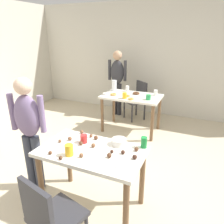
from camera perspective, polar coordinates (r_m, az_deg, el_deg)
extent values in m
plane|color=beige|center=(2.97, -4.36, -20.12)|extent=(6.40, 6.40, 0.00)
cube|color=beige|center=(5.32, 12.08, 13.25)|extent=(6.40, 0.10, 2.60)
cube|color=silver|center=(2.35, -5.50, -10.35)|extent=(1.13, 0.65, 0.04)
cylinder|color=brown|center=(2.64, -18.24, -17.35)|extent=(0.06, 0.06, 0.71)
cylinder|color=brown|center=(2.22, 3.69, -24.76)|extent=(0.06, 0.06, 0.71)
cylinder|color=brown|center=(2.97, -11.36, -11.97)|extent=(0.06, 0.06, 0.71)
cylinder|color=brown|center=(2.61, 7.98, -16.93)|extent=(0.06, 0.06, 0.71)
cube|color=silver|center=(4.28, 5.20, 4.12)|extent=(1.14, 0.71, 0.04)
cylinder|color=brown|center=(4.33, -2.61, -0.86)|extent=(0.06, 0.06, 0.71)
cylinder|color=brown|center=(4.01, 10.56, -2.99)|extent=(0.06, 0.06, 0.71)
cylinder|color=brown|center=(4.83, 0.47, 1.46)|extent=(0.06, 0.06, 0.71)
cylinder|color=brown|center=(4.55, 12.34, -0.28)|extent=(0.06, 0.06, 0.71)
cube|color=#2D2D33|center=(2.13, -14.11, -25.18)|extent=(0.48, 0.48, 0.04)
cube|color=#2D2D33|center=(1.90, -19.31, -22.90)|extent=(0.38, 0.13, 0.42)
cylinder|color=#2D2D33|center=(2.45, -12.99, -24.88)|extent=(0.04, 0.04, 0.41)
cube|color=#2D2D33|center=(4.99, 5.99, 2.86)|extent=(0.56, 0.56, 0.04)
cube|color=#2D2D33|center=(5.02, 7.82, 5.64)|extent=(0.32, 0.27, 0.42)
cylinder|color=#2D2D33|center=(4.84, 5.31, -0.50)|extent=(0.04, 0.04, 0.41)
cylinder|color=#2D2D33|center=(5.11, 3.26, 0.71)|extent=(0.04, 0.04, 0.41)
cylinder|color=#2D2D33|center=(5.02, 8.58, 0.14)|extent=(0.04, 0.04, 0.41)
cylinder|color=#2D2D33|center=(5.28, 6.44, 1.28)|extent=(0.04, 0.04, 0.41)
cylinder|color=#383D4C|center=(3.01, -20.82, -12.21)|extent=(0.11, 0.11, 0.74)
cylinder|color=#383D4C|center=(2.96, -18.96, -12.58)|extent=(0.11, 0.11, 0.74)
ellipsoid|color=slate|center=(2.71, -21.49, -1.04)|extent=(0.36, 0.27, 0.52)
sphere|color=beige|center=(2.61, -22.52, 6.38)|extent=(0.20, 0.20, 0.20)
cylinder|color=slate|center=(2.80, -24.88, 0.01)|extent=(0.08, 0.08, 0.45)
cylinder|color=slate|center=(2.60, -18.06, -0.56)|extent=(0.08, 0.08, 0.45)
cylinder|color=#28282D|center=(5.23, 1.92, 3.32)|extent=(0.11, 0.11, 0.77)
cylinder|color=#28282D|center=(5.27, 0.78, 3.44)|extent=(0.11, 0.11, 0.77)
ellipsoid|color=#333338|center=(5.09, 1.41, 10.50)|extent=(0.33, 0.22, 0.55)
sphere|color=tan|center=(5.04, 1.44, 14.74)|extent=(0.21, 0.21, 0.21)
cylinder|color=#333338|center=(5.03, 3.50, 10.82)|extent=(0.07, 0.07, 0.47)
cylinder|color=#333338|center=(5.15, -0.63, 11.08)|extent=(0.07, 0.07, 0.47)
cylinder|color=white|center=(2.42, 1.87, -7.83)|extent=(0.16, 0.16, 0.07)
cylinder|color=#198438|center=(2.37, 8.43, -7.95)|extent=(0.07, 0.07, 0.12)
cube|color=silver|center=(2.06, 1.00, -14.30)|extent=(0.17, 0.02, 0.01)
cylinder|color=yellow|center=(2.25, -11.27, -9.84)|extent=(0.08, 0.08, 0.12)
cylinder|color=red|center=(2.47, -7.45, -7.00)|extent=(0.08, 0.08, 0.09)
sphere|color=brown|center=(2.33, -16.03, -10.30)|extent=(0.04, 0.04, 0.04)
sphere|color=#3D2319|center=(2.27, -0.04, -10.38)|extent=(0.04, 0.04, 0.04)
sphere|color=brown|center=(2.70, -8.01, -5.19)|extent=(0.04, 0.04, 0.04)
sphere|color=brown|center=(2.19, -0.73, -11.40)|extent=(0.05, 0.05, 0.05)
sphere|color=brown|center=(2.38, -4.96, -8.76)|extent=(0.05, 0.05, 0.05)
sphere|color=#3D2319|center=(2.25, 2.91, -10.53)|extent=(0.04, 0.04, 0.04)
sphere|color=brown|center=(2.55, -11.07, -6.88)|extent=(0.05, 0.05, 0.05)
sphere|color=brown|center=(2.22, -13.44, -11.72)|extent=(0.04, 0.04, 0.04)
sphere|color=brown|center=(2.59, -5.56, -6.24)|extent=(0.04, 0.04, 0.04)
sphere|color=brown|center=(2.22, -8.11, -11.27)|extent=(0.04, 0.04, 0.04)
sphere|color=#3D2319|center=(2.18, 6.02, -11.73)|extent=(0.05, 0.05, 0.05)
sphere|color=brown|center=(2.43, -8.21, -8.17)|extent=(0.04, 0.04, 0.04)
sphere|color=brown|center=(2.53, -13.60, -7.45)|extent=(0.04, 0.04, 0.04)
sphere|color=brown|center=(2.31, 6.48, -9.71)|extent=(0.05, 0.05, 0.05)
sphere|color=brown|center=(2.53, -4.28, -6.77)|extent=(0.05, 0.05, 0.05)
cylinder|color=white|center=(4.58, 0.58, 7.00)|extent=(0.10, 0.10, 0.23)
cylinder|color=white|center=(4.30, 11.44, 4.98)|extent=(0.07, 0.07, 0.12)
cylinder|color=white|center=(4.56, 4.07, 6.20)|extent=(0.07, 0.07, 0.12)
cylinder|color=green|center=(4.03, 9.59, 3.88)|extent=(0.09, 0.09, 0.10)
cylinder|color=yellow|center=(4.06, 3.34, 4.36)|extent=(0.08, 0.08, 0.11)
torus|color=brown|center=(4.37, 6.39, 4.96)|extent=(0.14, 0.14, 0.04)
torus|color=gold|center=(4.19, 4.10, 4.28)|extent=(0.10, 0.10, 0.03)
torus|color=white|center=(4.34, -1.85, 4.90)|extent=(0.10, 0.10, 0.03)
torus|color=gold|center=(4.00, 5.04, 3.48)|extent=(0.11, 0.11, 0.03)
torus|color=gold|center=(4.27, 0.35, 4.70)|extent=(0.12, 0.12, 0.04)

